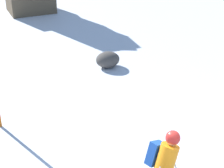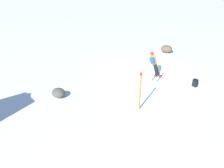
{
  "view_description": "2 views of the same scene",
  "coord_description": "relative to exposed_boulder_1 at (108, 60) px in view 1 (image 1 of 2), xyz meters",
  "views": [
    {
      "loc": [
        -3.24,
        -4.31,
        5.47
      ],
      "look_at": [
        -0.04,
        2.73,
        1.54
      ],
      "focal_mm": 60.0,
      "sensor_mm": 36.0,
      "label": 1
    },
    {
      "loc": [
        -8.66,
        12.4,
        5.92
      ],
      "look_at": [
        -0.73,
        4.74,
        0.97
      ],
      "focal_mm": 35.0,
      "sensor_mm": 36.0,
      "label": 2
    }
  ],
  "objects": [
    {
      "name": "exposed_boulder_1",
      "position": [
        0.0,
        0.0,
        0.0
      ],
      "size": [
        0.85,
        0.72,
        0.55
      ],
      "primitive_type": "ellipsoid",
      "color": "#4C4742",
      "rests_on": "ground"
    }
  ]
}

